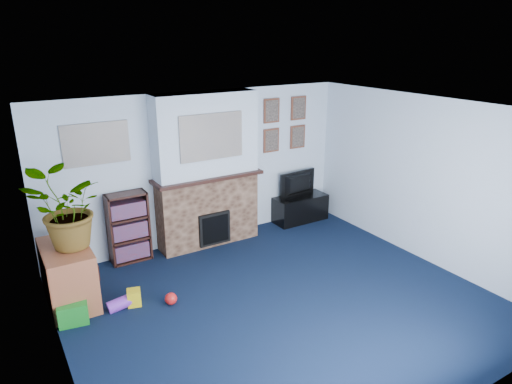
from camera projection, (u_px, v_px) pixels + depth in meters
floor at (280, 302)px, 5.75m from camera, size 5.00×4.50×0.01m
ceiling at (284, 111)px, 4.96m from camera, size 5.00×4.50×0.01m
wall_back at (201, 168)px, 7.17m from camera, size 5.00×0.04×2.40m
wall_front at (445, 305)px, 3.54m from camera, size 5.00×0.04×2.40m
wall_left at (54, 267)px, 4.13m from camera, size 0.04×4.50×2.40m
wall_right at (425, 180)px, 6.58m from camera, size 0.04×4.50×2.40m
chimney_breast at (207, 172)px, 7.01m from camera, size 1.72×0.50×2.40m
collage_main at (212, 137)px, 6.65m from camera, size 1.00×0.03×0.68m
collage_left at (96, 144)px, 6.21m from camera, size 0.90×0.03×0.58m
portrait_tl at (271, 111)px, 7.53m from camera, size 0.30×0.03×0.40m
portrait_tr at (298, 108)px, 7.80m from camera, size 0.30×0.03×0.40m
portrait_bl at (271, 140)px, 7.70m from camera, size 0.30×0.03×0.40m
portrait_br at (298, 137)px, 7.97m from camera, size 0.30×0.03×0.40m
tv_stand at (300, 209)px, 8.20m from camera, size 0.98×0.41×0.46m
television at (300, 184)px, 8.07m from camera, size 0.77×0.17×0.44m
bookshelf at (129, 229)px, 6.67m from camera, size 0.58×0.28×1.05m
sideboard at (69, 277)px, 5.64m from camera, size 0.54×0.97×0.76m
potted_plant at (64, 211)px, 5.33m from camera, size 0.95×0.84×0.96m
mantel_clock at (208, 171)px, 6.96m from camera, size 0.10×0.06×0.14m
mantel_candle at (225, 168)px, 7.10m from camera, size 0.05×0.05×0.17m
mantel_teddy at (178, 176)px, 6.72m from camera, size 0.14×0.14×0.14m
mantel_can at (247, 165)px, 7.30m from camera, size 0.06×0.06×0.12m
green_crate at (73, 311)px, 5.30m from camera, size 0.37×0.31×0.26m
toy_ball at (171, 298)px, 5.67m from camera, size 0.15×0.15×0.15m
toy_block at (134, 297)px, 5.65m from camera, size 0.20×0.20×0.20m
toy_tube at (122, 303)px, 5.59m from camera, size 0.35×0.16×0.20m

